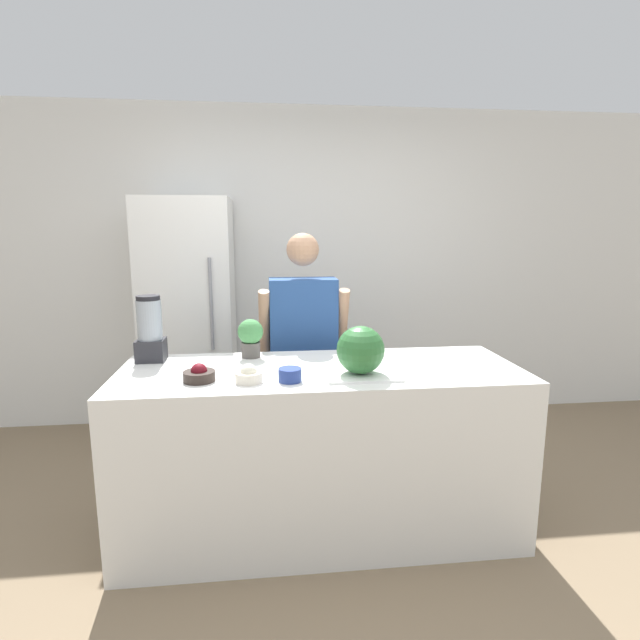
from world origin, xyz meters
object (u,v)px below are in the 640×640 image
person (303,354)px  watermelon (361,350)px  bowl_small_blue (290,375)px  blender (150,330)px  refrigerator (190,322)px  bowl_cherries (199,375)px  potted_plant (251,336)px  bowl_cream (249,375)px

person → watermelon: size_ratio=6.75×
watermelon → bowl_small_blue: size_ratio=2.15×
bowl_small_blue → blender: (-0.74, 0.47, 0.14)m
person → bowl_small_blue: size_ratio=14.48×
refrigerator → watermelon: size_ratio=7.79×
bowl_cherries → potted_plant: size_ratio=0.70×
refrigerator → bowl_small_blue: size_ratio=16.70×
bowl_small_blue → bowl_cherries: bearing=172.8°
person → bowl_cream: size_ratio=12.23×
blender → potted_plant: (0.55, 0.01, -0.05)m
refrigerator → bowl_small_blue: refrigerator is taller
watermelon → bowl_cream: (-0.55, -0.04, -0.10)m
watermelon → potted_plant: size_ratio=1.09×
watermelon → blender: (-1.09, 0.42, 0.04)m
refrigerator → person: 1.06m
bowl_small_blue → refrigerator: bearing=113.8°
bowl_cherries → bowl_small_blue: bowl_cherries is taller
person → bowl_cream: 0.94m
watermelon → blender: blender is taller
bowl_cherries → bowl_cream: (0.24, -0.04, 0.00)m
bowl_cherries → potted_plant: 0.49m
person → watermelon: 0.89m
bowl_small_blue → potted_plant: (-0.20, 0.48, 0.09)m
refrigerator → bowl_cherries: bearing=-80.5°
refrigerator → watermelon: 1.82m
bowl_cream → potted_plant: 0.48m
watermelon → bowl_cherries: watermelon is taller
refrigerator → person: refrigerator is taller
watermelon → potted_plant: bearing=141.8°
watermelon → bowl_cherries: size_ratio=1.56×
watermelon → bowl_cherries: 0.79m
bowl_small_blue → potted_plant: size_ratio=0.51×
bowl_cream → watermelon: bearing=4.0°
person → watermelon: bearing=-75.5°
refrigerator → bowl_cream: (0.49, -1.53, 0.02)m
bowl_cream → bowl_small_blue: bowl_cream is taller
blender → refrigerator: bearing=86.8°
watermelon → bowl_small_blue: (-0.35, -0.05, -0.10)m
blender → potted_plant: bearing=1.2°
bowl_cream → potted_plant: size_ratio=0.60×
watermelon → bowl_cherries: bearing=179.6°
person → bowl_small_blue: bearing=-98.7°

